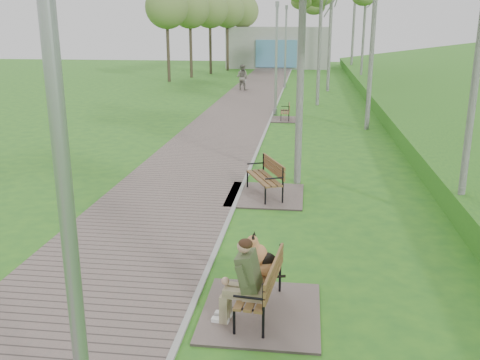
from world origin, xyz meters
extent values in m
cube|color=#6F605A|center=(-1.75, 21.50, 0.02)|extent=(3.50, 67.00, 0.04)
cube|color=#999993|center=(0.00, 21.50, 0.03)|extent=(0.10, 67.00, 0.05)
cube|color=#9E9E99|center=(-1.50, 51.00, 2.00)|extent=(10.00, 5.00, 4.00)
cube|color=#508BB3|center=(-1.50, 48.40, 1.50)|extent=(4.00, 0.20, 2.60)
cube|color=#6F605A|center=(1.10, 2.60, 0.02)|extent=(1.83, 2.03, 0.04)
cube|color=brown|center=(1.05, 2.60, 0.46)|extent=(0.62, 1.56, 0.04)
cube|color=brown|center=(1.29, 2.57, 0.73)|extent=(0.21, 1.52, 0.33)
cube|color=#6F605A|center=(0.70, 8.50, 0.02)|extent=(1.95, 2.17, 0.04)
cube|color=brown|center=(0.65, 8.50, 0.49)|extent=(1.09, 1.69, 0.04)
cube|color=brown|center=(0.89, 8.60, 0.78)|extent=(0.69, 1.51, 0.36)
cube|color=#6F605A|center=(0.71, 20.05, 0.02)|extent=(1.54, 1.71, 0.04)
cube|color=brown|center=(0.66, 20.05, 0.39)|extent=(0.44, 1.30, 0.03)
cube|color=brown|center=(0.86, 20.06, 0.62)|extent=(0.09, 1.28, 0.28)
cylinder|color=#9B9EA3|center=(0.06, -1.47, 2.43)|extent=(0.12, 0.12, 4.86)
cylinder|color=#9B9EA3|center=(0.13, 21.48, 0.15)|extent=(0.21, 0.21, 0.31)
cylinder|color=#9B9EA3|center=(0.13, 21.48, 2.58)|extent=(0.12, 0.12, 5.16)
cylinder|color=#9B9EA3|center=(0.13, 21.48, 5.21)|extent=(0.19, 0.19, 0.26)
cylinder|color=#9B9EA3|center=(0.07, 32.91, 0.16)|extent=(0.21, 0.21, 0.32)
cylinder|color=#9B9EA3|center=(0.07, 32.91, 2.66)|extent=(0.13, 0.13, 5.32)
cylinder|color=#9B9EA3|center=(0.07, 32.91, 5.37)|extent=(0.19, 0.19, 0.27)
imported|color=beige|center=(-2.85, 32.47, 0.77)|extent=(0.62, 0.47, 1.54)
imported|color=gray|center=(-2.71, 31.13, 0.86)|extent=(1.01, 0.89, 1.72)
cylinder|color=silver|center=(1.49, 9.83, 4.26)|extent=(0.19, 0.19, 8.53)
cylinder|color=silver|center=(4.24, 18.21, 4.19)|extent=(0.18, 0.18, 8.38)
cylinder|color=silver|center=(2.23, 24.97, 3.73)|extent=(0.18, 0.18, 7.45)
cylinder|color=silver|center=(2.99, 31.47, 4.93)|extent=(0.20, 0.20, 9.87)
cylinder|color=silver|center=(5.43, 34.82, 4.50)|extent=(0.17, 0.17, 8.99)
cylinder|color=silver|center=(3.24, 38.48, 3.98)|extent=(0.19, 0.19, 7.96)
cylinder|color=silver|center=(5.42, 44.28, 5.35)|extent=(0.19, 0.19, 10.70)
camera|label=1|loc=(1.71, -4.81, 4.36)|focal=40.00mm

